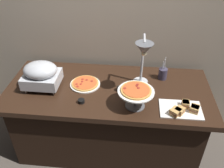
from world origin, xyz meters
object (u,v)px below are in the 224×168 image
pizza_plate_center (136,93)px  sauce_cup_near (120,89)px  sauce_cup_far (81,101)px  sandwich_platter (184,109)px  utensil_holder (163,73)px  heat_lamp (144,53)px  chafing_dish (41,74)px  pizza_plate_front (85,84)px

pizza_plate_center → sauce_cup_near: bearing=125.4°
sauce_cup_far → sandwich_platter: bearing=-1.5°
utensil_holder → sandwich_platter: bearing=-73.3°
heat_lamp → utensil_holder: bearing=46.0°
chafing_dish → pizza_plate_center: (0.86, -0.19, -0.00)m
pizza_plate_center → sandwich_platter: size_ratio=0.87×
heat_lamp → sauce_cup_near: bearing=-174.5°
heat_lamp → sauce_cup_near: 0.41m
pizza_plate_front → sauce_cup_near: 0.34m
chafing_dish → sandwich_platter: bearing=-9.6°
sauce_cup_near → sandwich_platter: bearing=-22.7°
heat_lamp → pizza_plate_front: 0.65m
chafing_dish → pizza_plate_front: size_ratio=1.13×
chafing_dish → heat_lamp: (0.90, 0.03, 0.24)m
pizza_plate_front → pizza_plate_center: (0.48, -0.26, 0.13)m
pizza_plate_front → utensil_holder: 0.76m
pizza_plate_front → sauce_cup_near: bearing=-9.9°
sauce_cup_near → pizza_plate_front: bearing=170.1°
sauce_cup_far → pizza_plate_front: bearing=93.9°
pizza_plate_front → sandwich_platter: (0.87, -0.28, 0.01)m
sandwich_platter → sauce_cup_near: size_ratio=6.14×
heat_lamp → sauce_cup_near: heat_lamp is taller
pizza_plate_center → sauce_cup_near: pizza_plate_center is taller
chafing_dish → utensil_holder: size_ratio=1.45×
sauce_cup_far → utensil_holder: (0.72, 0.44, 0.04)m
pizza_plate_center → sauce_cup_far: bearing=-179.8°
sandwich_platter → sauce_cup_near: bearing=157.3°
chafing_dish → sandwich_platter: size_ratio=0.93×
chafing_dish → pizza_plate_front: bearing=10.8°
utensil_holder → pizza_plate_front: bearing=-166.2°
heat_lamp → utensil_holder: (0.21, 0.22, -0.33)m
chafing_dish → sandwich_platter: (1.26, -0.21, -0.12)m
pizza_plate_center → pizza_plate_front: bearing=151.4°
pizza_plate_center → sauce_cup_far: pizza_plate_center is taller
heat_lamp → sandwich_platter: size_ratio=1.46×
sandwich_platter → utensil_holder: utensil_holder is taller
pizza_plate_front → sauce_cup_near: sauce_cup_near is taller
sauce_cup_near → sauce_cup_far: bearing=-147.1°
heat_lamp → utensil_holder: 0.45m
heat_lamp → pizza_plate_front: (-0.52, 0.04, -0.38)m
utensil_holder → sauce_cup_far: bearing=-148.3°
heat_lamp → sauce_cup_far: size_ratio=8.60×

